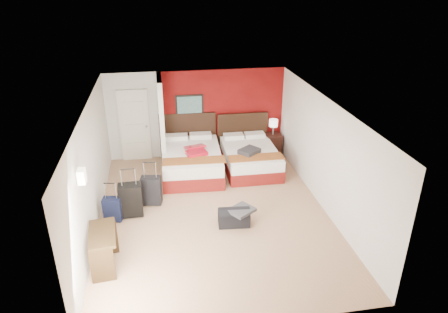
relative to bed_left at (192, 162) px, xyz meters
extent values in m
plane|color=tan|center=(0.28, -2.06, -0.33)|extent=(6.50, 6.50, 0.00)
cube|color=silver|center=(0.28, 1.19, 0.92)|extent=(5.00, 0.04, 2.50)
cube|color=silver|center=(-2.22, -2.06, 0.92)|extent=(0.04, 6.50, 2.50)
cube|color=black|center=(0.08, 1.13, 1.22)|extent=(0.78, 0.03, 0.58)
cube|color=white|center=(-2.10, -3.56, 1.57)|extent=(0.12, 0.20, 0.24)
cube|color=maroon|center=(1.03, 1.17, 0.92)|extent=(3.50, 0.04, 2.50)
cube|color=silver|center=(-0.72, 0.55, 0.92)|extent=(0.12, 1.20, 2.50)
cube|color=silver|center=(-1.47, 1.14, 0.70)|extent=(0.82, 0.06, 2.05)
cube|color=white|center=(0.00, 0.00, 0.00)|extent=(1.64, 2.26, 0.65)
cube|color=white|center=(1.58, -0.01, -0.03)|extent=(1.42, 2.01, 0.60)
cube|color=red|center=(0.10, -0.10, 0.37)|extent=(0.68, 0.82, 0.09)
cube|color=#323236|center=(1.48, -0.31, 0.33)|extent=(0.64, 0.63, 0.12)
cube|color=black|center=(2.45, 0.85, -0.02)|extent=(0.50, 0.50, 0.62)
cylinder|color=beige|center=(2.45, 0.85, 0.52)|extent=(0.32, 0.32, 0.45)
cube|color=black|center=(-1.52, -1.87, 0.05)|extent=(0.51, 0.32, 0.75)
cube|color=black|center=(-1.07, -1.44, 0.00)|extent=(0.49, 0.35, 0.66)
cube|color=black|center=(-1.91, -2.01, -0.06)|extent=(0.42, 0.29, 0.53)
cube|color=black|center=(0.64, -2.59, -0.16)|extent=(0.69, 0.41, 0.34)
cube|color=#3D3E43|center=(0.79, -2.64, 0.04)|extent=(0.66, 0.64, 0.07)
cube|color=black|center=(-1.92, -3.54, 0.05)|extent=(0.55, 0.95, 0.76)
camera|label=1|loc=(-0.78, -9.75, 4.64)|focal=32.51mm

